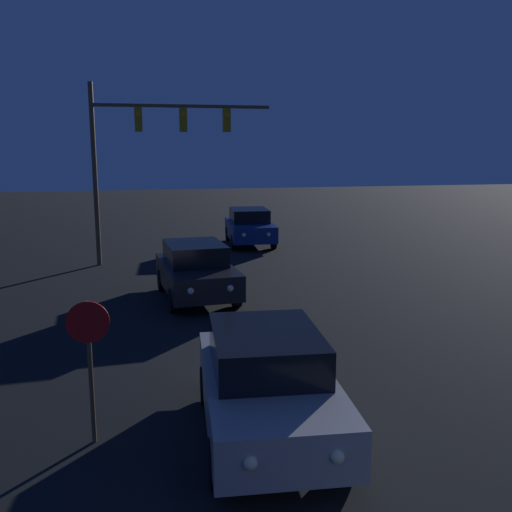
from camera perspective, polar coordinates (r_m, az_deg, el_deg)
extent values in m
cube|color=#99999E|center=(9.22, 1.18, -13.57)|extent=(2.28, 4.26, 0.73)
cube|color=black|center=(9.16, 0.99, -9.26)|extent=(1.84, 2.36, 0.60)
cylinder|color=black|center=(8.46, 8.99, -18.88)|extent=(0.27, 0.68, 0.66)
cylinder|color=black|center=(8.17, -3.99, -19.91)|extent=(0.27, 0.68, 0.66)
cylinder|color=black|center=(10.67, 4.96, -12.22)|extent=(0.27, 0.68, 0.66)
cylinder|color=black|center=(10.45, -4.97, -12.75)|extent=(0.27, 0.68, 0.66)
sphere|color=#F9EFC6|center=(7.48, 8.14, -19.25)|extent=(0.18, 0.18, 0.18)
sphere|color=#F9EFC6|center=(7.29, -0.56, -20.01)|extent=(0.18, 0.18, 0.18)
cube|color=black|center=(17.25, -5.96, -1.96)|extent=(2.23, 4.24, 0.73)
cube|color=black|center=(17.31, -6.13, 0.33)|extent=(1.81, 2.34, 0.60)
cylinder|color=black|center=(16.30, -2.00, -3.99)|extent=(0.26, 0.68, 0.66)
cylinder|color=black|center=(15.97, -8.29, -4.41)|extent=(0.26, 0.68, 0.66)
cylinder|color=black|center=(18.72, -3.93, -2.05)|extent=(0.26, 0.68, 0.66)
cylinder|color=black|center=(18.43, -9.42, -2.38)|extent=(0.26, 0.68, 0.66)
sphere|color=#F9EFC6|center=(15.36, -2.58, -3.24)|extent=(0.18, 0.18, 0.18)
sphere|color=#F9EFC6|center=(15.15, -6.55, -3.50)|extent=(0.18, 0.18, 0.18)
cube|color=navy|center=(26.63, -0.62, 2.64)|extent=(2.25, 4.25, 0.73)
cube|color=black|center=(26.75, -0.68, 4.11)|extent=(1.82, 2.35, 0.60)
cylinder|color=black|center=(25.58, 1.76, 1.47)|extent=(0.26, 0.68, 0.66)
cylinder|color=black|center=(25.33, -2.25, 1.37)|extent=(0.26, 0.68, 0.66)
cylinder|color=black|center=(28.07, 0.86, 2.31)|extent=(0.26, 0.68, 0.66)
cylinder|color=black|center=(27.84, -2.81, 2.23)|extent=(0.26, 0.68, 0.66)
sphere|color=#F9EFC6|center=(24.67, 1.27, 2.15)|extent=(0.18, 0.18, 0.18)
sphere|color=#F9EFC6|center=(24.52, -1.22, 2.09)|extent=(0.18, 0.18, 0.18)
cylinder|color=brown|center=(22.51, -15.81, 7.71)|extent=(0.18, 0.18, 6.85)
cube|color=brown|center=(22.60, -7.33, 14.65)|extent=(6.74, 0.12, 0.12)
cube|color=#A57F14|center=(22.48, -11.69, 13.24)|extent=(0.28, 0.28, 0.90)
cylinder|color=orange|center=(22.34, -11.70, 13.77)|extent=(0.20, 0.02, 0.20)
cube|color=#A57F14|center=(22.57, -7.29, 13.36)|extent=(0.28, 0.28, 0.90)
cylinder|color=orange|center=(22.43, -7.27, 13.89)|extent=(0.20, 0.02, 0.20)
cube|color=#A57F14|center=(22.78, -2.95, 13.41)|extent=(0.28, 0.28, 0.90)
cylinder|color=orange|center=(22.65, -2.90, 13.93)|extent=(0.20, 0.02, 0.20)
cylinder|color=brown|center=(9.18, -16.20, -11.18)|extent=(0.07, 0.07, 2.26)
cylinder|color=red|center=(8.89, -16.49, -6.37)|extent=(0.64, 0.03, 0.64)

